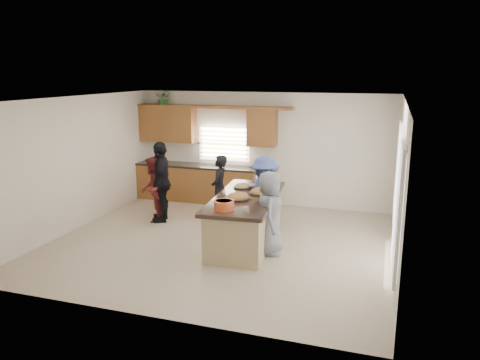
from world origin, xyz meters
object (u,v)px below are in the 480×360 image
(island, at_px, (246,221))
(woman_right_front, at_px, (269,213))
(salad_bowl, at_px, (224,205))
(woman_left_back, at_px, (219,188))
(woman_left_mid, at_px, (153,189))
(woman_right_back, at_px, (264,195))
(woman_left_front, at_px, (161,182))

(island, relative_size, woman_right_front, 1.79)
(salad_bowl, distance_m, woman_right_front, 0.93)
(woman_left_back, xyz_separation_m, woman_left_mid, (-1.41, -0.47, -0.02))
(island, relative_size, salad_bowl, 7.85)
(woman_left_mid, relative_size, woman_right_front, 0.94)
(salad_bowl, height_order, woman_right_front, woman_right_front)
(woman_right_back, xyz_separation_m, woman_right_front, (0.38, -1.06, -0.04))
(woman_left_mid, distance_m, woman_right_back, 2.58)
(woman_left_back, distance_m, woman_left_mid, 1.48)
(salad_bowl, relative_size, woman_left_front, 0.20)
(salad_bowl, xyz_separation_m, woman_left_back, (-0.88, 2.14, -0.29))
(island, xyz_separation_m, woman_left_front, (-2.20, 0.78, 0.45))
(salad_bowl, distance_m, woman_right_back, 1.69)
(woman_left_back, bearing_deg, woman_right_back, 61.44)
(woman_left_front, distance_m, woman_right_front, 3.02)
(woman_left_back, xyz_separation_m, woman_left_front, (-1.23, -0.39, 0.15))
(woman_right_front, bearing_deg, woman_left_mid, 57.40)
(island, bearing_deg, woman_left_back, 125.29)
(woman_left_front, bearing_deg, woman_left_mid, -85.38)
(salad_bowl, relative_size, woman_left_back, 0.24)
(island, relative_size, woman_left_back, 1.86)
(salad_bowl, bearing_deg, woman_left_front, 140.25)
(woman_right_back, bearing_deg, woman_left_back, 47.66)
(woman_right_back, bearing_deg, woman_left_mid, 69.98)
(island, height_order, woman_left_mid, woman_left_mid)
(woman_left_front, height_order, woman_right_front, woman_left_front)
(woman_left_mid, height_order, woman_right_front, woman_right_front)
(island, bearing_deg, woman_left_mid, 159.09)
(woman_left_mid, xyz_separation_m, woman_left_front, (0.18, 0.08, 0.17))
(woman_left_mid, distance_m, woman_right_front, 3.15)
(woman_left_back, xyz_separation_m, woman_right_back, (1.17, -0.49, 0.07))
(island, xyz_separation_m, woman_left_mid, (-2.38, 0.70, 0.28))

